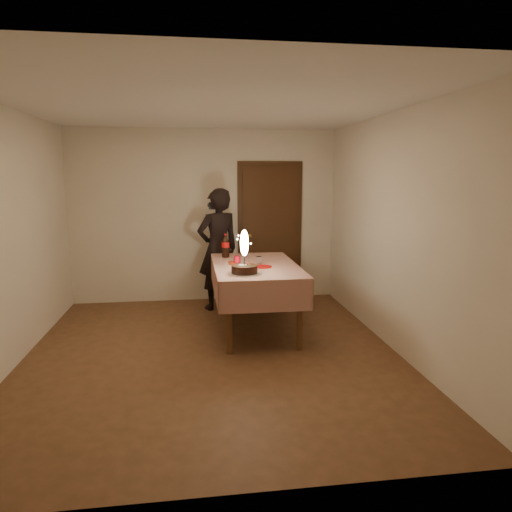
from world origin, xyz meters
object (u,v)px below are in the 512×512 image
(red_plate, at_px, (263,267))
(birthday_cake, at_px, (244,264))
(cola_bottle, at_px, (226,246))
(amber_bottle_left, at_px, (243,246))
(dining_table, at_px, (255,273))
(photographer, at_px, (218,249))
(red_cup, at_px, (237,260))
(clear_cup, at_px, (259,260))

(red_plate, bearing_deg, birthday_cake, -127.43)
(cola_bottle, distance_m, amber_bottle_left, 0.29)
(dining_table, height_order, photographer, photographer)
(red_cup, height_order, photographer, photographer)
(amber_bottle_left, bearing_deg, red_cup, -102.04)
(dining_table, xyz_separation_m, cola_bottle, (-0.33, 0.55, 0.26))
(red_plate, relative_size, red_cup, 2.20)
(birthday_cake, height_order, clear_cup, birthday_cake)
(cola_bottle, relative_size, photographer, 0.18)
(dining_table, distance_m, photographer, 1.10)
(birthday_cake, distance_m, red_cup, 0.56)
(cola_bottle, bearing_deg, amber_bottle_left, 31.54)
(red_cup, bearing_deg, photographer, 100.82)
(dining_table, bearing_deg, red_plate, -67.20)
(dining_table, distance_m, amber_bottle_left, 0.74)
(clear_cup, distance_m, cola_bottle, 0.64)
(clear_cup, xyz_separation_m, cola_bottle, (-0.38, 0.51, 0.11))
(red_cup, bearing_deg, clear_cup, -3.32)
(photographer, bearing_deg, cola_bottle, -80.63)
(clear_cup, height_order, amber_bottle_left, amber_bottle_left)
(clear_cup, bearing_deg, red_plate, -85.04)
(birthday_cake, xyz_separation_m, amber_bottle_left, (0.11, 1.20, 0.01))
(birthday_cake, distance_m, photographer, 1.53)
(birthday_cake, relative_size, red_plate, 2.22)
(amber_bottle_left, bearing_deg, red_plate, -80.14)
(birthday_cake, relative_size, cola_bottle, 1.54)
(photographer, bearing_deg, red_cup, -79.18)
(birthday_cake, xyz_separation_m, red_cup, (-0.03, 0.56, -0.06))
(red_cup, distance_m, amber_bottle_left, 0.66)
(photographer, bearing_deg, clear_cup, -64.98)
(birthday_cake, bearing_deg, photographer, 97.89)
(birthday_cake, distance_m, red_plate, 0.44)
(birthday_cake, bearing_deg, clear_cup, 66.04)
(clear_cup, height_order, cola_bottle, cola_bottle)
(clear_cup, bearing_deg, red_cup, 176.68)
(dining_table, xyz_separation_m, photographer, (-0.40, 1.01, 0.15))
(clear_cup, xyz_separation_m, amber_bottle_left, (-0.13, 0.66, 0.07))
(clear_cup, bearing_deg, birthday_cake, -113.96)
(dining_table, height_order, birthday_cake, birthday_cake)
(amber_bottle_left, xyz_separation_m, photographer, (-0.32, 0.31, -0.08))
(red_plate, bearing_deg, amber_bottle_left, 99.86)
(red_plate, bearing_deg, red_cup, 142.47)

